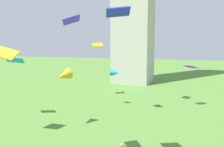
% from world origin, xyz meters
% --- Properties ---
extents(kite_flying_0, '(1.42, 1.60, 0.47)m').
position_xyz_m(kite_flying_0, '(0.73, 12.34, 8.18)').
color(kite_flying_0, '#2D19E5').
extents(kite_flying_1, '(1.59, 1.54, 0.44)m').
position_xyz_m(kite_flying_1, '(6.22, 28.05, 4.56)').
color(kite_flying_1, '#840AEE').
extents(kite_flying_2, '(1.10, 1.51, 1.09)m').
position_xyz_m(kite_flying_2, '(-3.20, 17.42, 4.43)').
color(kite_flying_2, gold).
extents(kite_flying_3, '(1.56, 1.27, 1.08)m').
position_xyz_m(kite_flying_3, '(-6.00, 14.33, 6.32)').
color(kite_flying_3, gold).
extents(kite_flying_5, '(1.22, 0.96, 0.80)m').
position_xyz_m(kite_flying_5, '(-1.70, 25.59, 3.82)').
color(kite_flying_5, '#0E8CF1').
extents(kite_flying_7, '(1.89, 1.58, 0.74)m').
position_xyz_m(kite_flying_7, '(-9.04, 18.19, 5.54)').
color(kite_flying_7, '#1286D2').
extents(kite_flying_8, '(1.43, 1.26, 0.49)m').
position_xyz_m(kite_flying_8, '(3.08, 13.08, 8.58)').
color(kite_flying_8, '#1F26E3').
extents(kite_flying_9, '(1.63, 1.57, 0.61)m').
position_xyz_m(kite_flying_9, '(-5.58, 29.22, 7.01)').
color(kite_flying_9, gold).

